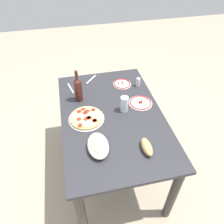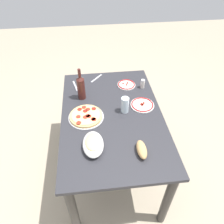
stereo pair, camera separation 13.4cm
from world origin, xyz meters
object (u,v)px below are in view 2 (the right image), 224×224
spice_shaker (143,84)px  water_glass (125,105)px  bread_loaf (142,150)px  side_plate_far (126,85)px  dining_table (112,125)px  pepperoni_pizza (86,116)px  wine_bottle (81,87)px  side_plate_near (142,105)px  baked_pasta_dish (93,144)px

spice_shaker → water_glass: bearing=144.8°
water_glass → bread_loaf: size_ratio=0.86×
side_plate_far → spice_shaker: bearing=-109.3°
dining_table → pepperoni_pizza: pepperoni_pizza is taller
wine_bottle → water_glass: size_ratio=2.14×
side_plate_near → bread_loaf: 0.51m
water_glass → side_plate_far: bearing=-11.7°
baked_pasta_dish → side_plate_near: 0.61m
side_plate_far → dining_table: bearing=154.7°
side_plate_near → spice_shaker: bearing=-12.5°
water_glass → pepperoni_pizza: bearing=96.7°
water_glass → side_plate_near: 0.18m
wine_bottle → spice_shaker: (0.09, -0.58, -0.08)m
wine_bottle → water_glass: bearing=-122.3°
dining_table → spice_shaker: spice_shaker is taller
pepperoni_pizza → bread_loaf: (-0.40, -0.38, 0.02)m
dining_table → side_plate_far: bearing=-25.3°
wine_bottle → water_glass: 0.43m
spice_shaker → wine_bottle: bearing=98.9°
dining_table → wine_bottle: 0.43m
dining_table → side_plate_far: size_ratio=7.48×
wine_bottle → bread_loaf: bearing=-148.7°
wine_bottle → side_plate_near: bearing=-108.3°
spice_shaker → side_plate_far: bearing=70.7°
pepperoni_pizza → wine_bottle: size_ratio=0.98×
dining_table → water_glass: (0.03, -0.11, 0.20)m
side_plate_near → dining_table: bearing=107.0°
pepperoni_pizza → side_plate_near: bearing=-79.5°
water_glass → spice_shaker: size_ratio=1.61×
wine_bottle → side_plate_near: (-0.17, -0.52, -0.11)m
pepperoni_pizza → water_glass: bearing=-83.3°
side_plate_near → spice_shaker: spice_shaker is taller
side_plate_far → side_plate_near: bearing=-164.4°
dining_table → bread_loaf: size_ratio=8.07×
water_glass → wine_bottle: bearing=57.7°
water_glass → spice_shaker: water_glass is taller
bread_loaf → pepperoni_pizza: bearing=43.1°
water_glass → side_plate_near: size_ratio=0.68×
water_glass → bread_loaf: water_glass is taller
side_plate_far → spice_shaker: size_ratio=2.01×
side_plate_far → bread_loaf: size_ratio=1.08×
pepperoni_pizza → baked_pasta_dish: baked_pasta_dish is taller
pepperoni_pizza → bread_loaf: size_ratio=1.81×
pepperoni_pizza → baked_pasta_dish: (-0.32, -0.04, 0.03)m
pepperoni_pizza → dining_table: bearing=-88.2°
wine_bottle → bread_loaf: wine_bottle is taller
bread_loaf → spice_shaker: spice_shaker is taller
side_plate_far → bread_loaf: bread_loaf is taller
wine_bottle → bread_loaf: 0.78m
wine_bottle → side_plate_near: size_ratio=1.44×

